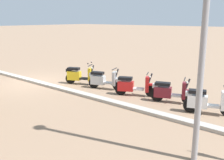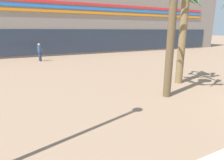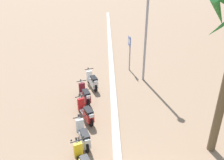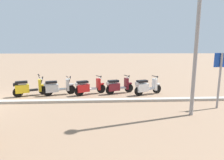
# 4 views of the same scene
# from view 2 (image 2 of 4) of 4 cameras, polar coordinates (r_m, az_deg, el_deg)

# --- Properties ---
(mall_facade_backdrop) EXTENTS (48.29, 13.49, 11.81)m
(mall_facade_backdrop) POSITION_cam_2_polar(r_m,az_deg,el_deg) (30.53, -14.07, 19.83)
(mall_facade_backdrop) COLOR gray
(mall_facade_backdrop) RESTS_ON ground
(palm_tree_far_corner) EXTENTS (2.08, 2.10, 5.33)m
(palm_tree_far_corner) POSITION_cam_2_polar(r_m,az_deg,el_deg) (11.13, 20.91, 19.28)
(palm_tree_far_corner) COLOR olive
(palm_tree_far_corner) RESTS_ON ground
(pedestrian_window_shopping) EXTENTS (0.46, 0.35, 1.69)m
(pedestrian_window_shopping) POSITION_cam_2_polar(r_m,az_deg,el_deg) (19.60, -20.72, 7.86)
(pedestrian_window_shopping) COLOR #2D3351
(pedestrian_window_shopping) RESTS_ON ground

